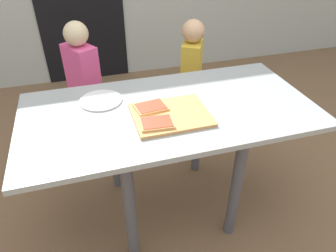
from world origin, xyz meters
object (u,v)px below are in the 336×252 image
Objects in this scene: dining_table at (169,124)px; child_right at (191,73)px; cutting_board at (171,115)px; plate_white_left at (101,100)px; pizza_slice_near_left at (157,123)px; pizza_slice_far_left at (151,107)px; child_left at (85,85)px.

child_right reaches higher than dining_table.
cutting_board is 0.42m from plate_white_left.
pizza_slice_near_left is at bearing -54.77° from plate_white_left.
child_right is (0.52, 0.78, -0.23)m from pizza_slice_far_left.
pizza_slice_near_left is 0.97× the size of pizza_slice_far_left.
pizza_slice_far_left reaches higher than dining_table.
pizza_slice_far_left is at bearing -66.33° from child_left.
child_right is at bearing 38.11° from plate_white_left.
child_left is (-0.32, 0.72, -0.18)m from pizza_slice_far_left.
plate_white_left is (-0.23, 0.33, -0.02)m from pizza_slice_near_left.
cutting_board is 0.12m from pizza_slice_far_left.
pizza_slice_far_left reaches higher than plate_white_left.
plate_white_left is at bearing 141.73° from cutting_board.
dining_table is 0.17m from pizza_slice_far_left.
child_right is at bearing 63.14° from cutting_board.
pizza_slice_near_left is (-0.11, -0.15, 0.13)m from dining_table.
pizza_slice_far_left is 0.75× the size of plate_white_left.
pizza_slice_far_left is (-0.09, 0.08, 0.02)m from cutting_board.
plate_white_left is 0.99m from child_right.
pizza_slice_near_left is 0.73× the size of plate_white_left.
child_right is at bearing 60.45° from pizza_slice_near_left.
dining_table is 0.83m from child_left.
dining_table is at bearing -59.89° from child_left.
pizza_slice_near_left is 0.41m from plate_white_left.
plate_white_left is 0.24× the size of child_right.
dining_table is 0.14m from cutting_board.
cutting_board is at bearing -42.53° from pizza_slice_far_left.
cutting_board is 0.91m from child_left.
cutting_board is 0.98m from child_right.
child_left is 1.07× the size of child_right.
child_left is at bearing 116.69° from cutting_board.
pizza_slice_far_left is at bearing -123.77° from child_right.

